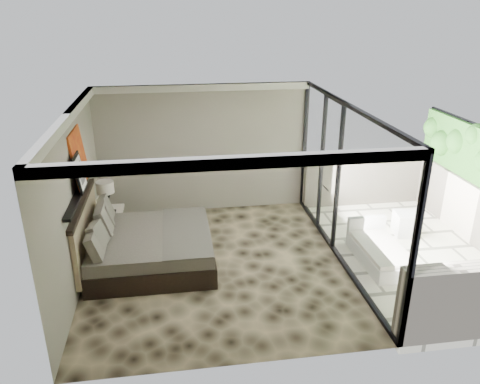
{
  "coord_description": "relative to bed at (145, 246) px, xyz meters",
  "views": [
    {
      "loc": [
        -0.64,
        -7.2,
        4.33
      ],
      "look_at": [
        0.49,
        0.4,
        1.22
      ],
      "focal_mm": 35.0,
      "sensor_mm": 36.0,
      "label": 1
    }
  ],
  "objects": [
    {
      "name": "glass_wall",
      "position": [
        3.47,
        -0.25,
        1.04
      ],
      "size": [
        0.08,
        5.0,
        2.8
      ],
      "primitive_type": "cube",
      "color": "white",
      "rests_on": "floor"
    },
    {
      "name": "nightstand",
      "position": [
        -0.76,
        1.31,
        -0.07
      ],
      "size": [
        0.74,
        0.74,
        0.57
      ],
      "primitive_type": "cube",
      "rotation": [
        0.0,
        0.0,
        -0.39
      ],
      "color": "black",
      "rests_on": "floor"
    },
    {
      "name": "ottoman",
      "position": [
        5.12,
        0.41,
        -0.13
      ],
      "size": [
        0.52,
        0.52,
        0.46
      ],
      "primitive_type": "cube",
      "rotation": [
        0.0,
        0.0,
        -0.14
      ],
      "color": "silver",
      "rests_on": "terrace_slab"
    },
    {
      "name": "table_lamp",
      "position": [
        -0.77,
        1.27,
        0.56
      ],
      "size": [
        0.34,
        0.34,
        0.62
      ],
      "color": "black",
      "rests_on": "nightstand"
    },
    {
      "name": "ceiling",
      "position": [
        1.22,
        -0.25,
        2.43
      ],
      "size": [
        4.5,
        5.0,
        0.02
      ],
      "primitive_type": "cube",
      "color": "silver",
      "rests_on": "back_wall"
    },
    {
      "name": "lounger",
      "position": [
        4.16,
        -0.52,
        -0.18
      ],
      "size": [
        0.76,
        1.49,
        0.58
      ],
      "rotation": [
        0.0,
        0.0,
        0.02
      ],
      "color": "silver",
      "rests_on": "terrace_slab"
    },
    {
      "name": "framed_print",
      "position": [
        -0.92,
        -0.14,
        1.47
      ],
      "size": [
        0.11,
        0.5,
        0.6
      ],
      "primitive_type": "cube",
      "rotation": [
        0.0,
        -0.14,
        0.0
      ],
      "color": "black",
      "rests_on": "picture_ledge"
    },
    {
      "name": "bed",
      "position": [
        0.0,
        0.0,
        0.0
      ],
      "size": [
        2.19,
        2.12,
        1.21
      ],
      "color": "black",
      "rests_on": "floor"
    },
    {
      "name": "floor",
      "position": [
        1.22,
        -0.25,
        -0.36
      ],
      "size": [
        5.0,
        5.0,
        0.0
      ],
      "primitive_type": "plane",
      "color": "black",
      "rests_on": "ground"
    },
    {
      "name": "back_wall",
      "position": [
        1.22,
        2.24,
        1.04
      ],
      "size": [
        4.5,
        0.02,
        2.8
      ],
      "primitive_type": "cube",
      "color": "gray",
      "rests_on": "floor"
    },
    {
      "name": "left_wall",
      "position": [
        -1.02,
        -0.25,
        1.04
      ],
      "size": [
        0.02,
        5.0,
        2.8
      ],
      "primitive_type": "cube",
      "color": "gray",
      "rests_on": "floor"
    },
    {
      "name": "abstract_canvas",
      "position": [
        -0.97,
        0.22,
        1.62
      ],
      "size": [
        0.13,
        0.9,
        0.9
      ],
      "primitive_type": "cube",
      "rotation": [
        0.0,
        -0.1,
        0.0
      ],
      "color": "red",
      "rests_on": "picture_ledge"
    },
    {
      "name": "terrace_slab",
      "position": [
        4.97,
        -0.25,
        -0.42
      ],
      "size": [
        3.0,
        5.0,
        0.12
      ],
      "primitive_type": "cube",
      "color": "beige",
      "rests_on": "ground"
    },
    {
      "name": "picture_ledge",
      "position": [
        -0.96,
        -0.15,
        1.14
      ],
      "size": [
        0.12,
        2.2,
        0.05
      ],
      "primitive_type": "cube",
      "color": "black",
      "rests_on": "left_wall"
    }
  ]
}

